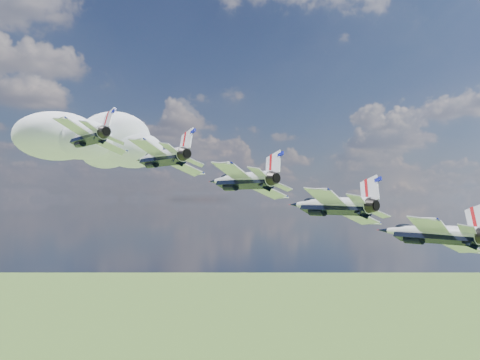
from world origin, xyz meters
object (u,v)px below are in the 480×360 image
jet_0 (87,137)px  jet_1 (160,157)px  jet_2 (240,180)px  jet_4 (427,233)px  jet_3 (329,205)px

jet_0 → jet_1: (8.26, -9.31, -3.49)m
jet_2 → jet_4: (16.51, -18.63, -6.99)m
jet_0 → jet_2: jet_0 is taller
jet_0 → jet_1: 12.93m
jet_0 → jet_4: size_ratio=1.00×
jet_3 → jet_0: bearing=127.3°
jet_0 → jet_1: jet_0 is taller
jet_1 → jet_4: 38.78m
jet_1 → jet_2: (8.26, -9.31, -3.49)m
jet_3 → jet_2: bearing=127.3°
jet_4 → jet_0: bearing=127.3°
jet_0 → jet_4: bearing=-52.7°
jet_3 → jet_4: jet_3 is taller
jet_0 → jet_2: (16.51, -18.63, -6.99)m
jet_1 → jet_3: bearing=-52.7°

